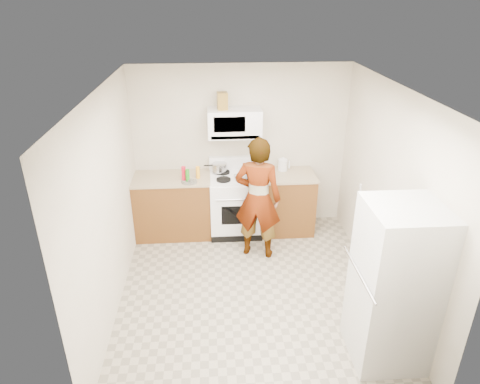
{
  "coord_description": "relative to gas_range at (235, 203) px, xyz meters",
  "views": [
    {
      "loc": [
        -0.45,
        -4.31,
        3.41
      ],
      "look_at": [
        -0.1,
        0.55,
        1.11
      ],
      "focal_mm": 32.0,
      "sensor_mm": 36.0,
      "label": 1
    }
  ],
  "objects": [
    {
      "name": "fridge",
      "position": [
        1.37,
        -2.59,
        0.36
      ],
      "size": [
        0.7,
        0.7,
        1.7
      ],
      "primitive_type": "cube",
      "rotation": [
        0.0,
        0.0,
        -0.0
      ],
      "color": "white",
      "rests_on": "floor"
    },
    {
      "name": "back_wall",
      "position": [
        0.1,
        0.31,
        0.76
      ],
      "size": [
        3.2,
        0.02,
        2.5
      ],
      "primitive_type": "cube",
      "color": "beige",
      "rests_on": "floor"
    },
    {
      "name": "right_wall",
      "position": [
        1.69,
        -1.48,
        0.76
      ],
      "size": [
        0.02,
        3.6,
        2.5
      ],
      "primitive_type": "cube",
      "color": "beige",
      "rests_on": "floor"
    },
    {
      "name": "bottle_green_cap",
      "position": [
        -0.69,
        -0.16,
        0.54
      ],
      "size": [
        0.07,
        0.07,
        0.18
      ],
      "primitive_type": "cylinder",
      "rotation": [
        0.0,
        0.0,
        0.31
      ],
      "color": "#1E8017",
      "rests_on": "counter_left"
    },
    {
      "name": "broom",
      "position": [
        1.64,
        -0.8,
        0.09
      ],
      "size": [
        0.18,
        0.2,
        1.14
      ],
      "primitive_type": "cylinder",
      "rotation": [
        0.14,
        -0.14,
        0.08
      ],
      "color": "silver",
      "rests_on": "floor"
    },
    {
      "name": "tray",
      "position": [
        0.11,
        -0.1,
        0.47
      ],
      "size": [
        0.26,
        0.18,
        0.05
      ],
      "primitive_type": "cube",
      "rotation": [
        0.0,
        0.0,
        0.09
      ],
      "color": "white",
      "rests_on": "gas_range"
    },
    {
      "name": "cabinet_left",
      "position": [
        -0.94,
        0.01,
        -0.04
      ],
      "size": [
        1.12,
        0.62,
        0.9
      ],
      "primitive_type": "cube",
      "color": "brown",
      "rests_on": "floor"
    },
    {
      "name": "counter_left",
      "position": [
        -0.94,
        0.01,
        0.43
      ],
      "size": [
        1.14,
        0.64,
        0.03
      ],
      "primitive_type": "cube",
      "color": "#9A8A68",
      "rests_on": "cabinet_left"
    },
    {
      "name": "counter_right",
      "position": [
        0.78,
        0.01,
        0.43
      ],
      "size": [
        0.82,
        0.64,
        0.03
      ],
      "primitive_type": "cube",
      "color": "#9A8A68",
      "rests_on": "cabinet_right"
    },
    {
      "name": "saucepan",
      "position": [
        -0.23,
        0.14,
        0.53
      ],
      "size": [
        0.27,
        0.27,
        0.12
      ],
      "primitive_type": "cylinder",
      "rotation": [
        0.0,
        0.0,
        0.28
      ],
      "color": "#ACACB0",
      "rests_on": "gas_range"
    },
    {
      "name": "kettle",
      "position": [
        0.73,
        0.16,
        0.54
      ],
      "size": [
        0.15,
        0.15,
        0.17
      ],
      "primitive_type": "cylinder",
      "rotation": [
        0.0,
        0.0,
        -0.01
      ],
      "color": "silver",
      "rests_on": "counter_right"
    },
    {
      "name": "microwave",
      "position": [
        0.0,
        0.13,
        1.21
      ],
      "size": [
        0.76,
        0.38,
        0.4
      ],
      "primitive_type": "cube",
      "color": "white",
      "rests_on": "back_wall"
    },
    {
      "name": "bottle_spray",
      "position": [
        -0.75,
        -0.11,
        0.55
      ],
      "size": [
        0.07,
        0.07,
        0.21
      ],
      "primitive_type": "cylinder",
      "rotation": [
        0.0,
        0.0,
        0.2
      ],
      "color": "red",
      "rests_on": "counter_left"
    },
    {
      "name": "cabinet_right",
      "position": [
        0.78,
        0.01,
        -0.04
      ],
      "size": [
        0.8,
        0.62,
        0.9
      ],
      "primitive_type": "cube",
      "color": "brown",
      "rests_on": "floor"
    },
    {
      "name": "jug",
      "position": [
        -0.17,
        0.11,
        1.53
      ],
      "size": [
        0.15,
        0.15,
        0.24
      ],
      "primitive_type": "cube",
      "rotation": [
        0.0,
        0.0,
        0.1
      ],
      "color": "brown",
      "rests_on": "microwave"
    },
    {
      "name": "gas_range",
      "position": [
        0.0,
        0.0,
        0.0
      ],
      "size": [
        0.76,
        0.65,
        1.13
      ],
      "color": "white",
      "rests_on": "floor"
    },
    {
      "name": "floor",
      "position": [
        0.1,
        -1.48,
        -0.49
      ],
      "size": [
        3.6,
        3.6,
        0.0
      ],
      "primitive_type": "plane",
      "color": "gray",
      "rests_on": "ground"
    },
    {
      "name": "pot_lid",
      "position": [
        -0.67,
        -0.19,
        0.46
      ],
      "size": [
        0.25,
        0.25,
        0.01
      ],
      "primitive_type": "cylinder",
      "rotation": [
        0.0,
        0.0,
        0.08
      ],
      "color": "silver",
      "rests_on": "counter_left"
    },
    {
      "name": "bottle_hot_sauce",
      "position": [
        -0.55,
        -0.05,
        0.54
      ],
      "size": [
        0.07,
        0.07,
        0.18
      ],
      "primitive_type": "cylinder",
      "rotation": [
        0.0,
        0.0,
        0.25
      ],
      "color": "#F7A61B",
      "rests_on": "counter_left"
    },
    {
      "name": "person",
      "position": [
        0.26,
        -0.65,
        0.38
      ],
      "size": [
        0.72,
        0.58,
        1.73
      ],
      "primitive_type": "imported",
      "rotation": [
        0.0,
        0.0,
        2.85
      ],
      "color": "tan",
      "rests_on": "floor"
    }
  ]
}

